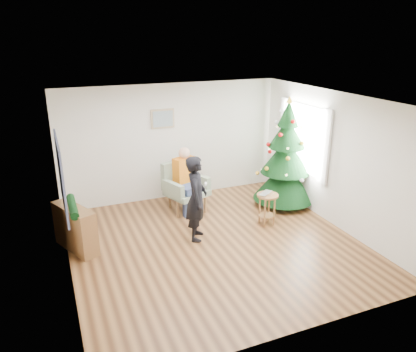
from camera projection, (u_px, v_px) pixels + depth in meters
name	position (u px, v px, depth m)	size (l,w,h in m)	color
floor	(215.00, 244.00, 7.34)	(5.00, 5.00, 0.00)	brown
ceiling	(216.00, 100.00, 6.47)	(5.00, 5.00, 0.00)	white
wall_back	(172.00, 142.00, 9.09)	(5.00, 5.00, 0.00)	silver
wall_front	(301.00, 243.00, 4.73)	(5.00, 5.00, 0.00)	silver
wall_left	(62.00, 198.00, 6.01)	(5.00, 5.00, 0.00)	silver
wall_right	(335.00, 160.00, 7.80)	(5.00, 5.00, 0.00)	silver
window_panel	(304.00, 138.00, 8.60)	(0.04, 1.30, 1.40)	white
curtains	(303.00, 138.00, 8.59)	(0.05, 1.75, 1.50)	white
christmas_tree	(286.00, 157.00, 8.73)	(1.32, 1.32, 2.39)	#3F2816
stool	(267.00, 209.00, 8.01)	(0.42, 0.42, 0.63)	brown
laptop	(268.00, 194.00, 7.90)	(0.35, 0.22, 0.03)	silver
armchair	(185.00, 192.00, 8.68)	(1.00, 0.97, 1.04)	gray
seated_person	(187.00, 179.00, 8.53)	(0.57, 0.74, 1.36)	navy
standing_man	(196.00, 198.00, 7.31)	(0.58, 0.38, 1.59)	black
game_controller	(206.00, 184.00, 7.26)	(0.04, 0.13, 0.04)	white
console	(75.00, 228.00, 7.05)	(0.30, 1.00, 0.80)	brown
garland	(73.00, 206.00, 6.91)	(0.14, 0.14, 0.90)	black
tapestry	(61.00, 176.00, 6.20)	(0.03, 1.50, 1.15)	black
framed_picture	(163.00, 119.00, 8.80)	(0.52, 0.05, 0.42)	tan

